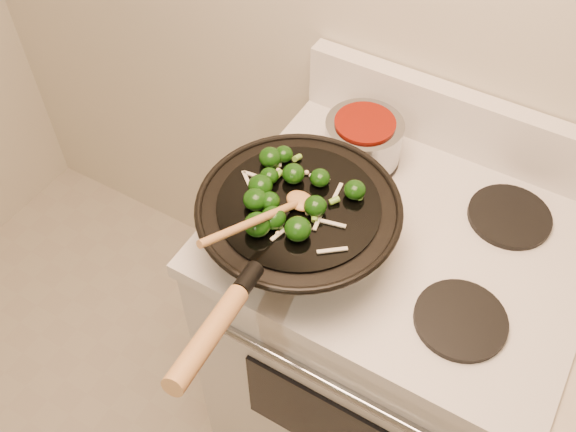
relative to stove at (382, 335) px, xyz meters
The scene contains 5 objects.
stove is the anchor object (origin of this frame).
wok 0.58m from the stove, 138.59° to the right, with size 0.41×0.68×0.25m.
stirfry 0.66m from the stove, 142.18° to the right, with size 0.28×0.24×0.05m.
wooden_spoon 0.69m from the stove, 131.25° to the right, with size 0.10×0.27×0.11m.
saucepan 0.56m from the stove, 141.14° to the left, with size 0.18×0.29×0.10m.
Camera 1 is at (0.06, 0.30, 2.00)m, focal length 40.00 mm.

